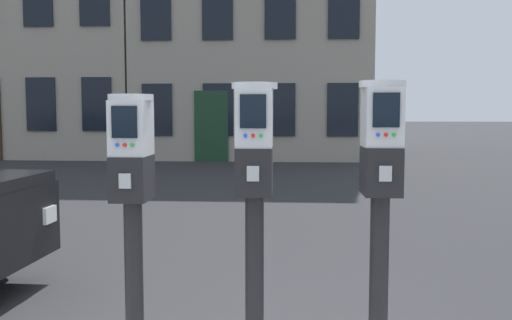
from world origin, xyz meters
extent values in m
cylinder|color=black|center=(-0.35, -0.12, 0.61)|extent=(0.09, 0.09, 0.93)
cube|color=black|center=(-0.35, -0.12, 1.18)|extent=(0.17, 0.24, 0.22)
cube|color=#A5A8AD|center=(-0.35, -0.25, 1.18)|extent=(0.06, 0.01, 0.07)
cube|color=#B7BABF|center=(-0.35, -0.12, 1.42)|extent=(0.17, 0.23, 0.26)
cube|color=black|center=(-0.35, -0.24, 1.45)|extent=(0.12, 0.01, 0.15)
cylinder|color=blue|center=(-0.38, -0.25, 1.35)|extent=(0.02, 0.01, 0.02)
cylinder|color=red|center=(-0.35, -0.24, 1.35)|extent=(0.02, 0.01, 0.02)
cylinder|color=green|center=(-0.31, -0.24, 1.35)|extent=(0.02, 0.01, 0.02)
cylinder|color=#B7BABF|center=(-0.35, -0.12, 1.57)|extent=(0.22, 0.22, 0.03)
cylinder|color=black|center=(0.24, -0.12, 0.62)|extent=(0.09, 0.09, 0.97)
cube|color=black|center=(0.24, -0.12, 1.22)|extent=(0.17, 0.24, 0.22)
cube|color=#A5A8AD|center=(0.25, -0.25, 1.22)|extent=(0.06, 0.01, 0.07)
cube|color=#B7BABF|center=(0.24, -0.12, 1.47)|extent=(0.17, 0.23, 0.27)
cube|color=black|center=(0.24, -0.24, 1.50)|extent=(0.12, 0.01, 0.15)
cylinder|color=blue|center=(0.21, -0.25, 1.39)|extent=(0.02, 0.01, 0.02)
cylinder|color=red|center=(0.24, -0.24, 1.39)|extent=(0.02, 0.01, 0.02)
cylinder|color=green|center=(0.28, -0.24, 1.39)|extent=(0.02, 0.01, 0.02)
cylinder|color=#B7BABF|center=(0.24, -0.12, 1.62)|extent=(0.22, 0.22, 0.03)
cylinder|color=black|center=(0.84, -0.12, 0.63)|extent=(0.09, 0.09, 0.97)
cube|color=black|center=(0.84, -0.12, 1.22)|extent=(0.17, 0.24, 0.23)
cube|color=#A5A8AD|center=(0.84, -0.25, 1.22)|extent=(0.06, 0.01, 0.07)
cube|color=#B7BABF|center=(0.84, -0.12, 1.48)|extent=(0.17, 0.23, 0.28)
cube|color=black|center=(0.84, -0.24, 1.51)|extent=(0.12, 0.01, 0.15)
cylinder|color=blue|center=(0.80, -0.25, 1.40)|extent=(0.02, 0.01, 0.02)
cylinder|color=red|center=(0.84, -0.24, 1.40)|extent=(0.02, 0.01, 0.02)
cylinder|color=green|center=(0.87, -0.24, 1.40)|extent=(0.02, 0.01, 0.02)
cylinder|color=#B7BABF|center=(0.84, -0.12, 1.63)|extent=(0.22, 0.22, 0.03)
cube|color=white|center=(-1.66, 1.87, 0.62)|extent=(0.05, 0.20, 0.14)
cube|color=#9E9384|center=(-8.12, 16.87, 4.65)|extent=(6.87, 5.52, 9.30)
cube|color=black|center=(-7.27, 14.08, 1.71)|extent=(0.90, 0.06, 1.60)
cube|color=black|center=(-5.55, 14.08, 1.71)|extent=(0.90, 0.06, 1.60)
cube|color=black|center=(-3.72, 14.08, 1.54)|extent=(0.90, 0.06, 1.54)
cube|color=black|center=(-1.89, 14.08, 1.54)|extent=(0.90, 0.06, 1.54)
cube|color=black|center=(-0.07, 14.08, 1.54)|extent=(0.90, 0.06, 1.54)
cube|color=black|center=(1.75, 14.08, 1.54)|extent=(0.90, 0.06, 1.54)
cube|color=black|center=(-3.72, 14.08, 4.34)|extent=(0.90, 0.06, 1.54)
cube|color=black|center=(-1.89, 14.08, 4.34)|extent=(0.90, 0.06, 1.54)
cube|color=black|center=(-0.07, 14.08, 4.34)|extent=(0.90, 0.06, 1.54)
cube|color=black|center=(1.75, 14.08, 4.34)|extent=(0.90, 0.06, 1.54)
cube|color=#193823|center=(-2.10, 14.08, 1.05)|extent=(1.00, 0.07, 2.10)
camera|label=1|loc=(0.45, -2.85, 1.50)|focal=40.55mm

